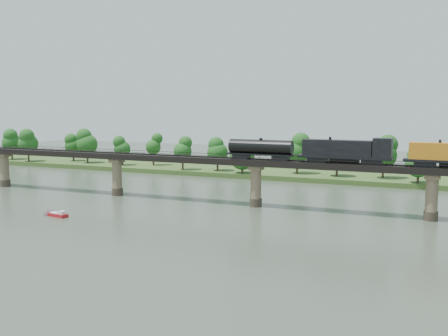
% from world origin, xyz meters
% --- Properties ---
extents(ground, '(400.00, 400.00, 0.00)m').
position_xyz_m(ground, '(0.00, 0.00, 0.00)').
color(ground, '#374436').
rests_on(ground, ground).
extents(far_bank, '(300.00, 24.00, 1.60)m').
position_xyz_m(far_bank, '(0.00, 85.00, 0.80)').
color(far_bank, '#335220').
rests_on(far_bank, ground).
extents(bridge, '(236.00, 30.00, 11.50)m').
position_xyz_m(bridge, '(0.00, 30.00, 5.46)').
color(bridge, '#473A2D').
rests_on(bridge, ground).
extents(bridge_superstructure, '(220.00, 4.90, 0.75)m').
position_xyz_m(bridge_superstructure, '(0.00, 30.00, 11.79)').
color(bridge_superstructure, black).
rests_on(bridge_superstructure, bridge).
extents(far_treeline, '(289.06, 17.54, 13.60)m').
position_xyz_m(far_treeline, '(-8.21, 80.52, 8.83)').
color(far_treeline, '#382619').
rests_on(far_treeline, far_bank).
extents(freight_train, '(85.55, 3.33, 5.89)m').
position_xyz_m(freight_train, '(36.94, 30.00, 14.31)').
color(freight_train, black).
rests_on(freight_train, bridge).
extents(motorboat, '(5.27, 2.81, 1.40)m').
position_xyz_m(motorboat, '(-35.89, 1.10, 0.48)').
color(motorboat, '#AC131A').
rests_on(motorboat, ground).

